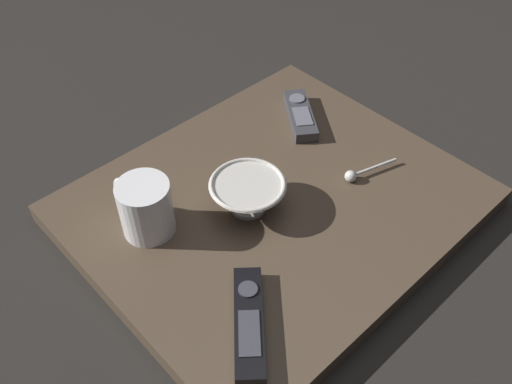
{
  "coord_description": "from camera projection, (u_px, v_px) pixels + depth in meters",
  "views": [
    {
      "loc": [
        0.5,
        0.49,
        0.76
      ],
      "look_at": [
        0.03,
        -0.02,
        0.06
      ],
      "focal_mm": 39.08,
      "sensor_mm": 36.0,
      "label": 1
    }
  ],
  "objects": [
    {
      "name": "table",
      "position": [
        274.0,
        205.0,
        1.02
      ],
      "size": [
        0.67,
        0.57,
        0.04
      ],
      "color": "#4C3D2D",
      "rests_on": "ground"
    },
    {
      "name": "cereal_bowl",
      "position": [
        248.0,
        194.0,
        0.96
      ],
      "size": [
        0.13,
        0.13,
        0.06
      ],
      "color": "beige",
      "rests_on": "table"
    },
    {
      "name": "coffee_mug",
      "position": [
        145.0,
        208.0,
        0.92
      ],
      "size": [
        0.09,
        0.12,
        0.1
      ],
      "color": "white",
      "rests_on": "table"
    },
    {
      "name": "tv_remote_far",
      "position": [
        249.0,
        322.0,
        0.81
      ],
      "size": [
        0.15,
        0.17,
        0.02
      ],
      "color": "black",
      "rests_on": "table"
    },
    {
      "name": "teaspoon",
      "position": [
        356.0,
        174.0,
        1.03
      ],
      "size": [
        0.11,
        0.04,
        0.02
      ],
      "color": "silver",
      "rests_on": "table"
    },
    {
      "name": "tv_remote_near",
      "position": [
        300.0,
        115.0,
        1.15
      ],
      "size": [
        0.13,
        0.15,
        0.03
      ],
      "color": "#38383D",
      "rests_on": "table"
    },
    {
      "name": "ground_plane",
      "position": [
        273.0,
        213.0,
        1.03
      ],
      "size": [
        6.0,
        6.0,
        0.0
      ],
      "primitive_type": "plane",
      "color": "black"
    }
  ]
}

